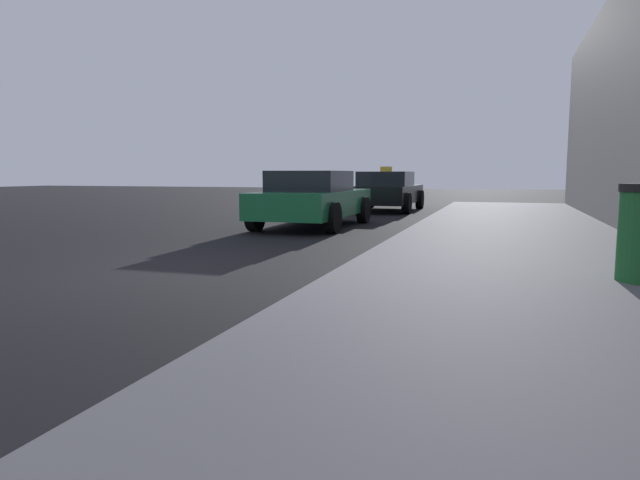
# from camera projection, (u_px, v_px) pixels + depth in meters

# --- Properties ---
(ground_plane) EXTENTS (80.00, 80.00, 0.00)m
(ground_plane) POSITION_uv_depth(u_px,v_px,m) (173.00, 275.00, 6.82)
(ground_plane) COLOR black
(sidewalk) EXTENTS (4.00, 32.00, 0.15)m
(sidewalk) POSITION_uv_depth(u_px,v_px,m) (525.00, 289.00, 5.58)
(sidewalk) COLOR #5B5B60
(sidewalk) RESTS_ON ground_plane
(car_green) EXTENTS (1.93, 4.12, 1.27)m
(car_green) POSITION_uv_depth(u_px,v_px,m) (313.00, 199.00, 12.80)
(car_green) COLOR #196638
(car_green) RESTS_ON ground_plane
(car_black) EXTENTS (1.97, 4.30, 1.43)m
(car_black) POSITION_uv_depth(u_px,v_px,m) (387.00, 191.00, 18.39)
(car_black) COLOR black
(car_black) RESTS_ON ground_plane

